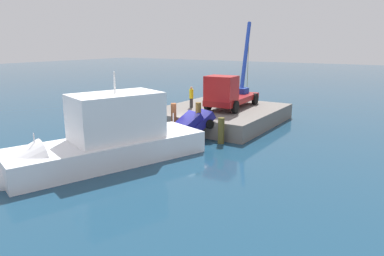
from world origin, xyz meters
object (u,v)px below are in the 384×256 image
crane_truck (229,91)px  moored_yacht (84,156)px  salvaged_car (184,132)px  dock_worker (191,97)px

crane_truck → moored_yacht: bearing=-7.0°
salvaged_car → moored_yacht: 7.55m
crane_truck → salvaged_car: crane_truck is taller
crane_truck → salvaged_car: bearing=-1.3°
crane_truck → dock_worker: (1.14, -2.95, -0.55)m
dock_worker → salvaged_car: 6.13m
dock_worker → salvaged_car: bearing=28.2°
crane_truck → dock_worker: bearing=-68.8°
moored_yacht → crane_truck: bearing=173.0°
crane_truck → moored_yacht: (13.76, -1.69, -2.08)m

